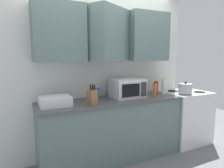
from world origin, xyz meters
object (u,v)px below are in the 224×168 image
knife_block (92,97)px  bottle_white_jar (164,86)px  bottle_blue_cleaner (97,92)px  bottle_amber_vinegar (146,88)px  stove_range (185,117)px  kettle (185,89)px  microwave (127,88)px  dish_rack (55,101)px  bottle_red_sauce (156,87)px  bottle_spice_jar (155,89)px

knife_block → bottle_white_jar: bottle_white_jar is taller
bottle_blue_cleaner → bottle_amber_vinegar: (0.78, -0.15, 0.02)m
stove_range → kettle: size_ratio=4.15×
bottle_white_jar → microwave: bearing=175.7°
dish_rack → bottle_white_jar: bearing=-0.2°
bottle_amber_vinegar → bottle_red_sauce: bottle_red_sauce is taller
kettle → bottle_white_jar: bearing=154.3°
bottle_white_jar → knife_block: bearing=-172.7°
stove_range → microwave: microwave is taller
bottle_blue_cleaner → bottle_amber_vinegar: bearing=-11.0°
kettle → bottle_white_jar: 0.36m
stove_range → bottle_red_sauce: bearing=174.5°
bottle_spice_jar → bottle_blue_cleaner: bearing=164.0°
bottle_spice_jar → bottle_red_sauce: bottle_red_sauce is taller
knife_block → bottle_amber_vinegar: bearing=12.6°
bottle_white_jar → bottle_red_sauce: bearing=159.6°
stove_range → kettle: (-0.17, -0.14, 0.54)m
kettle → bottle_amber_vinegar: bottle_amber_vinegar is taller
bottle_spice_jar → microwave: bearing=167.8°
stove_range → dish_rack: size_ratio=2.40×
microwave → bottle_spice_jar: bearing=-12.2°
knife_block → bottle_spice_jar: knife_block is taller
kettle → microwave: size_ratio=0.46×
stove_range → microwave: (-1.15, 0.06, 0.59)m
knife_block → dish_rack: bearing=158.0°
stove_range → bottle_white_jar: (-0.49, 0.01, 0.58)m
bottle_blue_cleaner → bottle_red_sauce: (0.98, -0.16, 0.02)m
bottle_blue_cleaner → bottle_red_sauce: 0.99m
stove_range → bottle_spice_jar: 0.90m
dish_rack → bottle_amber_vinegar: bearing=1.9°
knife_block → kettle: bearing=0.5°
stove_range → kettle: 0.58m
microwave → bottle_white_jar: (0.66, -0.05, -0.01)m
bottle_white_jar → dish_rack: bearing=179.8°
bottle_spice_jar → kettle: bearing=-11.3°
bottle_white_jar → bottle_blue_cleaner: bearing=169.4°
microwave → knife_block: bearing=-161.4°
microwave → knife_block: size_ratio=1.81×
microwave → bottle_red_sauce: bearing=-0.6°
dish_rack → bottle_white_jar: 1.75m
knife_block → bottle_spice_jar: (1.09, 0.12, -0.00)m
stove_range → knife_block: 1.89m
dish_rack → bottle_blue_cleaner: 0.68m
microwave → bottle_red_sauce: (0.54, -0.01, -0.03)m
bottle_blue_cleaner → bottle_spice_jar: size_ratio=0.88×
kettle → bottle_red_sauce: (-0.44, 0.20, 0.02)m
microwave → bottle_white_jar: microwave is taller
stove_range → bottle_spice_jar: bottle_spice_jar is taller
stove_range → microwave: size_ratio=1.90×
bottle_spice_jar → stove_range: bearing=2.6°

